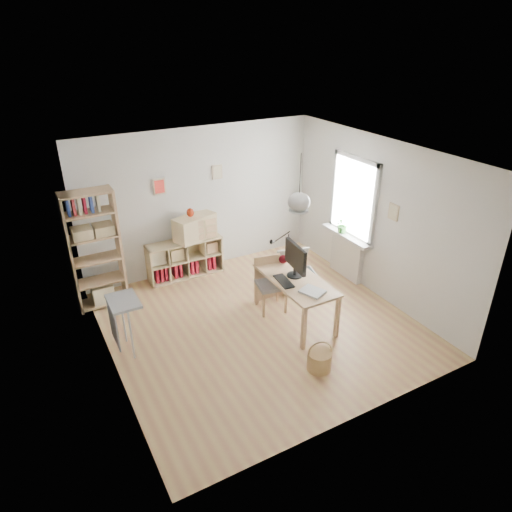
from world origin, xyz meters
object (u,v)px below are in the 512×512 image
desk (295,284)px  chair (270,280)px  cube_shelf (184,261)px  drawer_chest (195,227)px  storage_chest (297,276)px  monitor (295,259)px  tall_bookshelf (94,246)px

desk → chair: (-0.17, 0.50, -0.14)m
desk → cube_shelf: 2.48m
cube_shelf → drawer_chest: 0.69m
cube_shelf → storage_chest: 2.14m
desk → storage_chest: 1.14m
desk → cube_shelf: desk is taller
chair → monitor: monitor is taller
desk → monitor: 0.40m
tall_bookshelf → drawer_chest: tall_bookshelf is taller
tall_bookshelf → drawer_chest: bearing=7.5°
cube_shelf → monitor: monitor is taller
cube_shelf → chair: bearing=-63.8°
cube_shelf → storage_chest: bearing=-40.1°
tall_bookshelf → chair: (2.42, -1.45, -0.57)m
chair → monitor: bearing=-53.4°
drawer_chest → tall_bookshelf: bearing=169.4°
cube_shelf → tall_bookshelf: 1.77m
tall_bookshelf → drawer_chest: (1.82, 0.24, -0.15)m
tall_bookshelf → storage_chest: 3.50m
desk → monitor: monitor is taller
cube_shelf → storage_chest: size_ratio=1.71×
desk → drawer_chest: (-0.77, 2.19, 0.29)m
chair → storage_chest: size_ratio=1.10×
monitor → drawer_chest: bearing=117.3°
drawer_chest → cube_shelf: bearing=152.7°
storage_chest → drawer_chest: bearing=150.5°
storage_chest → monitor: 1.28m
tall_bookshelf → storage_chest: tall_bookshelf is taller
desk → cube_shelf: bearing=114.6°
tall_bookshelf → chair: tall_bookshelf is taller
monitor → drawer_chest: size_ratio=0.79×
desk → cube_shelf: size_ratio=1.07×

